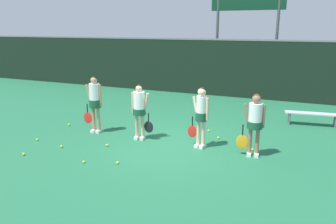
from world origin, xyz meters
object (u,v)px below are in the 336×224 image
object	(u,v)px
tennis_ball_1	(118,127)
tennis_ball_9	(218,138)
tennis_ball_4	(107,145)
player_2	(201,112)
tennis_ball_2	(62,146)
scoreboard	(248,8)
tennis_ball_5	(252,150)
player_1	(139,108)
bench_courtside	(312,115)
tennis_ball_8	(84,162)
tennis_ball_7	(118,163)
tennis_ball_6	(209,131)
player_0	(95,100)
tennis_ball_0	(37,140)
tennis_ball_10	(69,125)
tennis_ball_3	(24,154)
player_3	(255,120)

from	to	relation	value
tennis_ball_1	tennis_ball_9	bearing A→B (deg)	4.73
tennis_ball_4	player_2	bearing A→B (deg)	21.89
tennis_ball_2	tennis_ball_4	distance (m)	1.27
scoreboard	tennis_ball_5	bearing A→B (deg)	-77.48
scoreboard	player_1	world-z (taller)	scoreboard
bench_courtside	tennis_ball_8	xyz separation A→B (m)	(-5.19, -5.71, -0.35)
tennis_ball_7	tennis_ball_6	bearing A→B (deg)	68.08
player_0	tennis_ball_9	size ratio (longest dim) A/B	26.05
tennis_ball_0	tennis_ball_1	size ratio (longest dim) A/B	1.06
tennis_ball_2	tennis_ball_9	xyz separation A→B (m)	(3.87, 2.45, -0.00)
tennis_ball_10	tennis_ball_5	bearing A→B (deg)	0.97
tennis_ball_3	tennis_ball_8	distance (m)	1.79
tennis_ball_6	tennis_ball_8	xyz separation A→B (m)	(-2.15, -3.64, -0.00)
tennis_ball_2	tennis_ball_1	bearing A→B (deg)	77.11
tennis_ball_7	tennis_ball_9	distance (m)	3.34
tennis_ball_7	tennis_ball_9	world-z (taller)	same
player_0	tennis_ball_0	xyz separation A→B (m)	(-1.14, -1.39, -1.04)
tennis_ball_2	tennis_ball_3	bearing A→B (deg)	-121.76
tennis_ball_4	tennis_ball_5	size ratio (longest dim) A/B	1.08
tennis_ball_10	tennis_ball_1	bearing A→B (deg)	13.40
scoreboard	tennis_ball_3	xyz separation A→B (m)	(-3.70, -10.83, -4.10)
tennis_ball_7	tennis_ball_10	xyz separation A→B (m)	(-3.24, 2.12, 0.00)
player_3	tennis_ball_0	bearing A→B (deg)	-174.93
bench_courtside	player_0	world-z (taller)	player_0
player_1	tennis_ball_0	distance (m)	3.20
player_0	tennis_ball_1	distance (m)	1.27
player_1	tennis_ball_2	xyz separation A→B (m)	(-1.69, -1.52, -0.94)
player_0	tennis_ball_4	bearing A→B (deg)	-48.16
tennis_ball_8	tennis_ball_0	bearing A→B (deg)	160.60
player_2	tennis_ball_0	bearing A→B (deg)	-154.05
bench_courtside	tennis_ball_3	world-z (taller)	bench_courtside
player_2	tennis_ball_6	world-z (taller)	player_2
tennis_ball_2	tennis_ball_4	world-z (taller)	same
player_0	tennis_ball_4	distance (m)	1.76
tennis_ball_1	tennis_ball_9	world-z (taller)	tennis_ball_9
bench_courtside	player_0	size ratio (longest dim) A/B	1.00
player_1	tennis_ball_8	world-z (taller)	player_1
tennis_ball_4	tennis_ball_1	bearing A→B (deg)	111.59
player_1	tennis_ball_1	distance (m)	1.66
bench_courtside	tennis_ball_2	distance (m)	8.21
tennis_ball_1	tennis_ball_8	xyz separation A→B (m)	(0.76, -2.81, 0.00)
player_3	tennis_ball_5	world-z (taller)	player_3
bench_courtside	tennis_ball_0	distance (m)	8.97
player_3	tennis_ball_9	bearing A→B (deg)	133.57
player_3	tennis_ball_2	world-z (taller)	player_3
player_2	tennis_ball_4	size ratio (longest dim) A/B	24.62
tennis_ball_2	tennis_ball_4	bearing A→B (deg)	27.49
tennis_ball_6	tennis_ball_9	size ratio (longest dim) A/B	0.96
player_1	player_2	xyz separation A→B (m)	(1.88, 0.05, 0.04)
tennis_ball_4	tennis_ball_7	xyz separation A→B (m)	(0.93, -0.94, -0.00)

